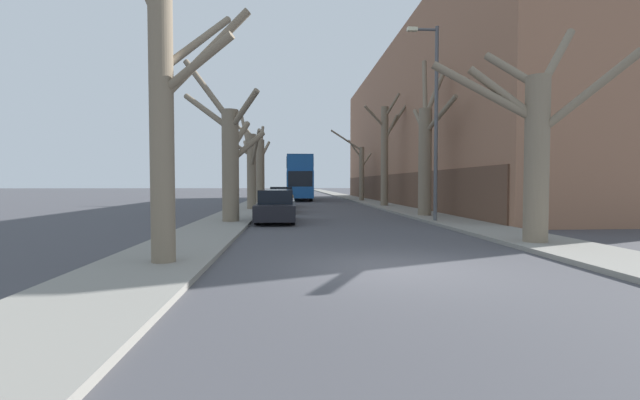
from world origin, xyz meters
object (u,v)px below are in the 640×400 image
object	(u,v)px
street_tree_right_0	(534,142)
lamp_post	(434,115)
street_tree_left_1	(229,154)
street_tree_left_2	(251,166)
street_tree_left_3	(260,166)
parked_car_0	(276,207)
street_tree_right_1	(426,151)
double_decker_bus	(299,176)
street_tree_right_2	(385,152)
street_tree_right_3	(361,170)
parked_car_1	(279,201)
parked_car_2	(281,198)
street_tree_left_0	(165,112)

from	to	relation	value
street_tree_right_0	lamp_post	xyz separation A→B (m)	(-0.50, 6.91, 1.84)
street_tree_left_1	street_tree_left_2	world-z (taller)	street_tree_left_1
street_tree_left_3	parked_car_0	size ratio (longest dim) A/B	1.56
lamp_post	street_tree_left_1	bearing A→B (deg)	177.60
street_tree_right_1	double_decker_bus	distance (m)	24.53
street_tree_right_1	double_decker_bus	bearing A→B (deg)	104.18
street_tree_right_1	street_tree_left_3	bearing A→B (deg)	121.47
street_tree_left_2	street_tree_right_1	distance (m)	11.40
street_tree_right_2	lamp_post	xyz separation A→B (m)	(-0.73, -12.88, 0.68)
street_tree_right_0	lamp_post	world-z (taller)	lamp_post
street_tree_left_2	street_tree_right_3	size ratio (longest dim) A/B	0.91
parked_car_1	lamp_post	distance (m)	11.11
street_tree_right_2	parked_car_2	size ratio (longest dim) A/B	1.91
street_tree_left_3	parked_car_0	distance (m)	18.03
street_tree_right_2	lamp_post	bearing A→B (deg)	-93.23
parked_car_2	street_tree_left_1	bearing A→B (deg)	-98.66
street_tree_right_2	street_tree_right_3	world-z (taller)	street_tree_right_2
street_tree_right_0	street_tree_right_1	world-z (taller)	street_tree_right_1
street_tree_left_0	street_tree_right_1	world-z (taller)	street_tree_right_1
street_tree_left_0	street_tree_right_2	size ratio (longest dim) A/B	0.98
street_tree_left_2	parked_car_0	size ratio (longest dim) A/B	1.39
street_tree_left_0	parked_car_1	bearing A→B (deg)	83.47
street_tree_left_2	street_tree_right_3	distance (m)	16.14
street_tree_left_1	parked_car_1	distance (m)	7.90
street_tree_right_3	parked_car_2	world-z (taller)	street_tree_right_3
street_tree_left_0	street_tree_right_2	world-z (taller)	street_tree_right_2
street_tree_left_1	street_tree_right_2	world-z (taller)	street_tree_right_2
street_tree_right_0	street_tree_right_1	xyz separation A→B (m)	(0.16, 10.08, 0.53)
lamp_post	street_tree_right_1	bearing A→B (deg)	78.18
street_tree_left_1	street_tree_left_2	size ratio (longest dim) A/B	1.14
street_tree_right_0	double_decker_bus	xyz separation A→B (m)	(-5.84, 33.86, -0.35)
street_tree_left_2	street_tree_left_3	size ratio (longest dim) A/B	0.89
street_tree_right_0	parked_car_0	world-z (taller)	street_tree_right_0
street_tree_left_0	street_tree_left_3	bearing A→B (deg)	90.08
street_tree_left_1	street_tree_right_0	xyz separation A→B (m)	(9.43, -7.28, -0.10)
street_tree_right_1	parked_car_1	distance (m)	9.25
street_tree_right_3	parked_car_2	xyz separation A→B (m)	(-7.46, -9.23, -2.33)
lamp_post	street_tree_left_2	bearing A→B (deg)	133.04
street_tree_left_3	parked_car_2	distance (m)	6.36
street_tree_right_1	street_tree_right_2	size ratio (longest dim) A/B	1.03
street_tree_right_3	street_tree_left_0	bearing A→B (deg)	-106.42
street_tree_right_0	parked_car_2	distance (m)	21.73
street_tree_right_1	lamp_post	size ratio (longest dim) A/B	0.99
parked_car_1	street_tree_left_3	bearing A→B (deg)	100.03
street_tree_right_0	parked_car_1	size ratio (longest dim) A/B	1.45
street_tree_left_3	parked_car_0	world-z (taller)	street_tree_left_3
street_tree_left_2	street_tree_left_1	bearing A→B (deg)	-90.62
street_tree_right_3	double_decker_bus	distance (m)	7.30
street_tree_right_3	street_tree_right_1	bearing A→B (deg)	-89.56
parked_car_0	lamp_post	xyz separation A→B (m)	(6.94, -1.12, 4.07)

